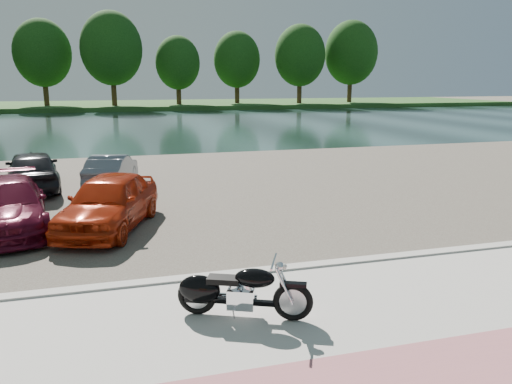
# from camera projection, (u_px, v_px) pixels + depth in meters

# --- Properties ---
(ground) EXTENTS (200.00, 200.00, 0.00)m
(ground) POSITION_uv_depth(u_px,v_px,m) (311.00, 315.00, 8.80)
(ground) COLOR #595447
(ground) RESTS_ON ground
(promenade) EXTENTS (60.00, 6.00, 0.10)m
(promenade) POSITION_uv_depth(u_px,v_px,m) (334.00, 340.00, 7.85)
(promenade) COLOR #B6B2AB
(promenade) RESTS_ON ground
(kerb) EXTENTS (60.00, 0.30, 0.14)m
(kerb) POSITION_uv_depth(u_px,v_px,m) (276.00, 271.00, 10.66)
(kerb) COLOR #B6B2AB
(kerb) RESTS_ON ground
(parking_lot) EXTENTS (60.00, 18.00, 0.04)m
(parking_lot) POSITION_uv_depth(u_px,v_px,m) (203.00, 188.00, 19.12)
(parking_lot) COLOR #443E37
(parking_lot) RESTS_ON ground
(river) EXTENTS (120.00, 40.00, 0.00)m
(river) POSITION_uv_depth(u_px,v_px,m) (150.00, 125.00, 46.36)
(river) COLOR #172A26
(river) RESTS_ON ground
(far_bank) EXTENTS (120.00, 24.00, 0.60)m
(far_bank) POSITION_uv_depth(u_px,v_px,m) (135.00, 105.00, 76.34)
(far_bank) COLOR #234619
(far_bank) RESTS_ON ground
(far_trees) EXTENTS (70.25, 10.68, 12.52)m
(far_trees) POSITION_uv_depth(u_px,v_px,m) (166.00, 55.00, 70.09)
(far_trees) COLOR #3D2716
(far_trees) RESTS_ON far_bank
(motorcycle) EXTENTS (2.20, 1.17, 1.05)m
(motorcycle) POSITION_uv_depth(u_px,v_px,m) (232.00, 291.00, 8.45)
(motorcycle) COLOR black
(motorcycle) RESTS_ON promenade
(car_3) EXTENTS (2.75, 5.08, 1.40)m
(car_3) POSITION_uv_depth(u_px,v_px,m) (7.00, 205.00, 13.48)
(car_3) COLOR #4C0A1E
(car_3) RESTS_ON parking_lot
(car_4) EXTENTS (3.22, 4.83, 1.53)m
(car_4) POSITION_uv_depth(u_px,v_px,m) (109.00, 202.00, 13.61)
(car_4) COLOR #A3240A
(car_4) RESTS_ON parking_lot
(car_8) EXTENTS (2.45, 4.68, 1.52)m
(car_8) POSITION_uv_depth(u_px,v_px,m) (33.00, 170.00, 18.40)
(car_8) COLOR black
(car_8) RESTS_ON parking_lot
(car_9) EXTENTS (2.13, 3.98, 1.25)m
(car_9) POSITION_uv_depth(u_px,v_px,m) (112.00, 170.00, 19.17)
(car_9) COLOR slate
(car_9) RESTS_ON parking_lot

